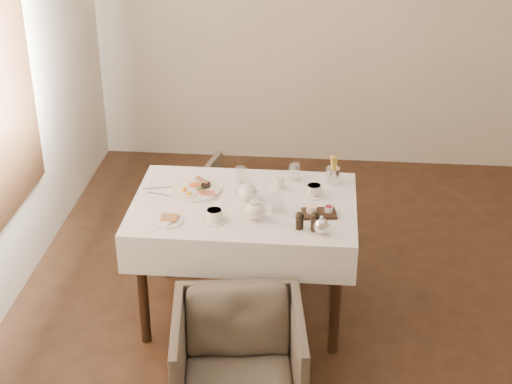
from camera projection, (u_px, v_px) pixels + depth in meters
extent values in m
plane|color=black|center=(377.00, 343.00, 4.54)|extent=(5.00, 5.00, 0.00)
cube|color=black|center=(244.00, 208.00, 4.49)|extent=(1.20, 0.80, 0.04)
cube|color=white|center=(244.00, 220.00, 4.53)|extent=(1.28, 0.88, 0.23)
cylinder|color=black|center=(166.00, 229.00, 5.01)|extent=(0.06, 0.06, 0.70)
cylinder|color=black|center=(336.00, 237.00, 4.92)|extent=(0.06, 0.06, 0.70)
cylinder|color=black|center=(143.00, 290.00, 4.41)|extent=(0.06, 0.06, 0.70)
cylinder|color=black|center=(335.00, 300.00, 4.32)|extent=(0.06, 0.06, 0.70)
imported|color=#4C4238|center=(239.00, 363.00, 3.92)|extent=(0.73, 0.74, 0.60)
imported|color=#4C4238|center=(245.00, 208.00, 5.40)|extent=(0.72, 0.74, 0.57)
cylinder|color=white|center=(195.00, 190.00, 4.60)|extent=(0.30, 0.30, 0.01)
ellipsoid|color=#D15C25|center=(194.00, 184.00, 4.64)|extent=(0.08, 0.07, 0.03)
cylinder|color=brown|center=(203.00, 181.00, 4.67)|extent=(0.10, 0.09, 0.03)
cylinder|color=black|center=(206.00, 186.00, 4.62)|extent=(0.06, 0.06, 0.02)
cube|color=maroon|center=(207.00, 193.00, 4.54)|extent=(0.10, 0.05, 0.01)
ellipsoid|color=#264C19|center=(201.00, 189.00, 4.59)|extent=(0.06, 0.05, 0.02)
cylinder|color=white|center=(167.00, 221.00, 4.28)|extent=(0.18, 0.18, 0.01)
cube|color=brown|center=(169.00, 218.00, 4.28)|extent=(0.09, 0.09, 0.01)
cube|color=white|center=(161.00, 221.00, 4.26)|extent=(0.14, 0.13, 0.01)
cylinder|color=white|center=(279.00, 183.00, 4.62)|extent=(0.08, 0.08, 0.07)
cylinder|color=white|center=(215.00, 220.00, 4.28)|extent=(0.14, 0.14, 0.01)
cylinder|color=white|center=(214.00, 215.00, 4.27)|extent=(0.10, 0.10, 0.06)
cylinder|color=#A26949|center=(214.00, 210.00, 4.25)|extent=(0.08, 0.08, 0.00)
cylinder|color=white|center=(314.00, 195.00, 4.55)|extent=(0.14, 0.14, 0.01)
cylinder|color=white|center=(314.00, 190.00, 4.53)|extent=(0.12, 0.12, 0.06)
cylinder|color=#A26949|center=(314.00, 186.00, 4.52)|extent=(0.08, 0.08, 0.00)
cylinder|color=silver|center=(241.00, 175.00, 4.69)|extent=(0.07, 0.07, 0.09)
cylinder|color=silver|center=(278.00, 203.00, 4.37)|extent=(0.09, 0.09, 0.10)
cylinder|color=silver|center=(295.00, 173.00, 4.71)|extent=(0.08, 0.08, 0.09)
cube|color=black|center=(319.00, 213.00, 4.34)|extent=(0.20, 0.15, 0.02)
cylinder|color=white|center=(312.00, 209.00, 4.34)|extent=(0.06, 0.06, 0.03)
cylinder|color=maroon|center=(329.00, 209.00, 4.34)|extent=(0.05, 0.05, 0.03)
cylinder|color=silver|center=(333.00, 175.00, 4.68)|extent=(0.08, 0.08, 0.10)
cube|color=silver|center=(160.00, 188.00, 4.63)|extent=(0.20, 0.06, 0.00)
cube|color=silver|center=(163.00, 195.00, 4.55)|extent=(0.20, 0.06, 0.00)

